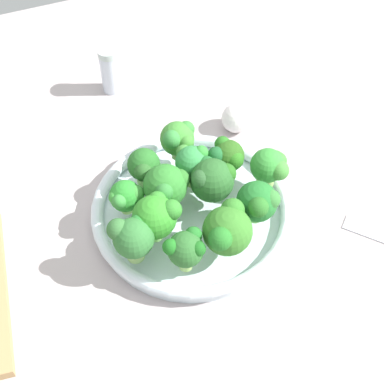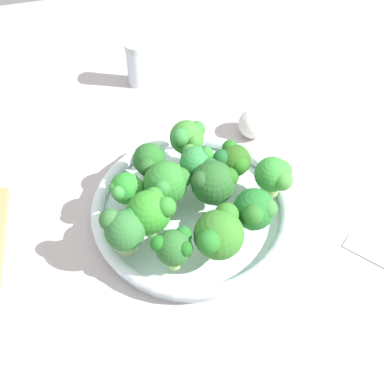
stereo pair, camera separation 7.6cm
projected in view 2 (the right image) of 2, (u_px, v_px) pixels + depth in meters
The scene contains 17 objects.
ground_plane at pixel (215, 229), 87.12cm from camera, with size 130.00×130.00×2.50cm, color #AFA2A2.
bowl at pixel (192, 211), 85.50cm from camera, with size 29.79×29.79×3.33cm.
broccoli_floret_0 at pixel (197, 163), 83.78cm from camera, with size 5.77×5.02×6.73cm.
broccoli_floret_1 at pixel (275, 175), 82.79cm from camera, with size 6.02×5.52×6.45cm.
broccoli_floret_2 at pixel (219, 234), 75.85cm from camera, with size 7.05×6.91×7.45cm.
broccoli_floret_3 at pixel (174, 247), 74.59cm from camera, with size 4.88×5.68×6.61cm.
broccoli_floret_4 at pixel (126, 189), 81.95cm from camera, with size 4.74×5.12×5.49cm.
broccoli_floret_5 at pixel (149, 162), 84.55cm from camera, with size 5.75×4.88×6.18cm.
broccoli_floret_6 at pixel (255, 210), 78.60cm from camera, with size 6.34×5.85×6.89cm.
broccoli_floret_7 at pixel (167, 183), 81.10cm from camera, with size 6.43×6.77×7.53cm.
broccoli_floret_8 at pixel (124, 229), 76.19cm from camera, with size 5.55×6.01×7.18cm.
broccoli_floret_9 at pixel (151, 210), 77.67cm from camera, with size 6.47×6.71×7.68cm.
broccoli_floret_10 at pixel (187, 138), 87.06cm from camera, with size 5.81×5.35×6.60cm.
broccoli_floret_11 at pixel (215, 181), 81.64cm from camera, with size 6.87×6.78×7.18cm.
broccoli_floret_12 at pixel (233, 160), 84.60cm from camera, with size 5.54×5.74×6.10cm.
garlic_bulb at pixel (253, 124), 95.94cm from camera, with size 4.93×4.93×4.93cm, color silver.
pepper_shaker at pixel (136, 63), 102.67cm from camera, with size 3.55×3.55×8.80cm.
Camera 2 is at (48.03, -14.75, 70.23)cm, focal length 53.95 mm.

